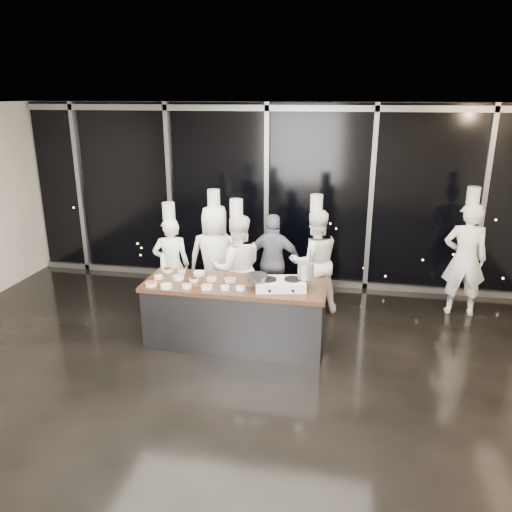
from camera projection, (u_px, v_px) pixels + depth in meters
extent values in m
plane|color=black|center=(219.00, 378.00, 6.13)|extent=(9.00, 9.00, 0.00)
cube|color=beige|center=(268.00, 195.00, 8.90)|extent=(9.00, 0.02, 3.20)
cube|color=beige|center=(20.00, 474.00, 2.37)|extent=(9.00, 0.02, 3.20)
cube|color=silver|center=(212.00, 106.00, 5.14)|extent=(9.00, 7.00, 0.02)
cube|color=black|center=(267.00, 196.00, 8.85)|extent=(8.90, 0.04, 3.18)
cube|color=gray|center=(267.00, 108.00, 8.34)|extent=(8.90, 0.08, 0.10)
cube|color=gray|center=(266.00, 279.00, 9.28)|extent=(8.90, 0.08, 0.10)
cube|color=gray|center=(80.00, 189.00, 9.45)|extent=(0.08, 0.08, 3.20)
cube|color=gray|center=(170.00, 193.00, 9.13)|extent=(0.08, 0.08, 3.20)
cube|color=gray|center=(267.00, 196.00, 8.80)|extent=(0.08, 0.08, 3.20)
cube|color=gray|center=(371.00, 200.00, 8.48)|extent=(0.08, 0.08, 3.20)
cube|color=gray|center=(483.00, 205.00, 8.15)|extent=(0.08, 0.08, 3.20)
cube|color=#333338|center=(235.00, 316.00, 6.84)|extent=(2.40, 0.80, 0.84)
cube|color=#492A1F|center=(235.00, 285.00, 6.70)|extent=(2.46, 0.86, 0.06)
cube|color=silver|center=(280.00, 284.00, 6.50)|extent=(0.71, 0.52, 0.12)
cylinder|color=black|center=(268.00, 279.00, 6.48)|extent=(0.26, 0.26, 0.02)
cylinder|color=black|center=(293.00, 279.00, 6.48)|extent=(0.26, 0.26, 0.02)
cylinder|color=black|center=(270.00, 291.00, 6.30)|extent=(0.04, 0.03, 0.04)
cylinder|color=black|center=(293.00, 291.00, 6.31)|extent=(0.04, 0.03, 0.04)
cylinder|color=slate|center=(256.00, 277.00, 6.46)|extent=(0.36, 0.36, 0.05)
cube|color=#4C2B14|center=(236.00, 276.00, 6.45)|extent=(0.23, 0.07, 0.02)
cylinder|color=#BCBCBF|center=(306.00, 271.00, 6.45)|extent=(0.25, 0.25, 0.21)
cylinder|color=white|center=(151.00, 284.00, 6.61)|extent=(0.15, 0.15, 0.04)
cylinder|color=red|center=(151.00, 283.00, 6.61)|extent=(0.13, 0.13, 0.01)
cylinder|color=white|center=(158.00, 277.00, 6.86)|extent=(0.12, 0.12, 0.04)
cylinder|color=beige|center=(158.00, 276.00, 6.85)|extent=(0.10, 0.10, 0.01)
cylinder|color=white|center=(168.00, 270.00, 7.13)|extent=(0.15, 0.15, 0.04)
cylinder|color=#30210E|center=(168.00, 269.00, 7.13)|extent=(0.12, 0.12, 0.01)
cylinder|color=white|center=(166.00, 286.00, 6.53)|extent=(0.15, 0.15, 0.04)
cylinder|color=beige|center=(166.00, 285.00, 6.53)|extent=(0.13, 0.13, 0.01)
cylinder|color=white|center=(178.00, 278.00, 6.84)|extent=(0.16, 0.16, 0.04)
cylinder|color=tan|center=(178.00, 276.00, 6.83)|extent=(0.13, 0.13, 0.01)
cylinder|color=white|center=(182.00, 271.00, 7.08)|extent=(0.11, 0.11, 0.04)
cylinder|color=#95604A|center=(182.00, 270.00, 7.08)|extent=(0.09, 0.09, 0.01)
cylinder|color=white|center=(187.00, 286.00, 6.53)|extent=(0.13, 0.13, 0.04)
cylinder|color=#DC6A5A|center=(187.00, 285.00, 6.53)|extent=(0.10, 0.10, 0.01)
cylinder|color=white|center=(194.00, 280.00, 6.76)|extent=(0.13, 0.13, 0.04)
cylinder|color=black|center=(194.00, 279.00, 6.76)|extent=(0.10, 0.10, 0.01)
cylinder|color=white|center=(199.00, 273.00, 7.00)|extent=(0.17, 0.17, 0.04)
cylinder|color=silver|center=(199.00, 272.00, 7.00)|extent=(0.14, 0.14, 0.01)
cylinder|color=white|center=(207.00, 287.00, 6.50)|extent=(0.15, 0.15, 0.04)
cylinder|color=#B09046|center=(207.00, 286.00, 6.49)|extent=(0.12, 0.12, 0.01)
cylinder|color=white|center=(212.00, 279.00, 6.79)|extent=(0.13, 0.13, 0.04)
cylinder|color=#987457|center=(212.00, 278.00, 6.78)|extent=(0.11, 0.11, 0.01)
cylinder|color=white|center=(225.00, 288.00, 6.48)|extent=(0.12, 0.12, 0.04)
cylinder|color=beige|center=(225.00, 286.00, 6.48)|extent=(0.10, 0.10, 0.01)
cylinder|color=white|center=(230.00, 280.00, 6.75)|extent=(0.15, 0.15, 0.04)
cylinder|color=brown|center=(230.00, 279.00, 6.75)|extent=(0.12, 0.12, 0.01)
cylinder|color=white|center=(240.00, 288.00, 6.47)|extent=(0.12, 0.12, 0.04)
cylinder|color=gold|center=(240.00, 287.00, 6.46)|extent=(0.10, 0.10, 0.01)
cylinder|color=white|center=(163.00, 263.00, 7.19)|extent=(0.07, 0.07, 0.20)
cone|color=white|center=(163.00, 254.00, 7.14)|extent=(0.06, 0.06, 0.07)
imported|color=white|center=(172.00, 266.00, 7.77)|extent=(0.65, 0.53, 1.54)
cylinder|color=white|center=(169.00, 211.00, 7.50)|extent=(0.24, 0.24, 0.26)
imported|color=white|center=(215.00, 259.00, 7.81)|extent=(0.90, 0.63, 1.73)
cylinder|color=white|center=(214.00, 198.00, 7.52)|extent=(0.21, 0.21, 0.26)
imported|color=white|center=(237.00, 268.00, 7.49)|extent=(0.97, 0.86, 1.65)
cylinder|color=white|center=(236.00, 208.00, 7.21)|extent=(0.24, 0.24, 0.26)
imported|color=#16163D|center=(274.00, 262.00, 7.90)|extent=(0.93, 0.41, 1.56)
imported|color=white|center=(314.00, 262.00, 7.78)|extent=(0.98, 0.89, 1.66)
cylinder|color=white|center=(317.00, 203.00, 7.50)|extent=(0.25, 0.25, 0.26)
imported|color=white|center=(465.00, 259.00, 7.68)|extent=(0.66, 0.44, 1.79)
cylinder|color=white|center=(473.00, 195.00, 7.37)|extent=(0.19, 0.19, 0.26)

